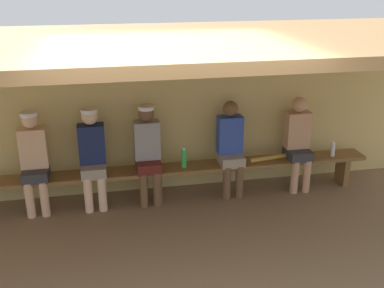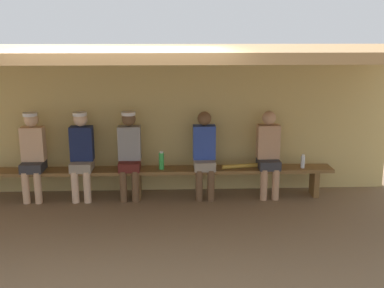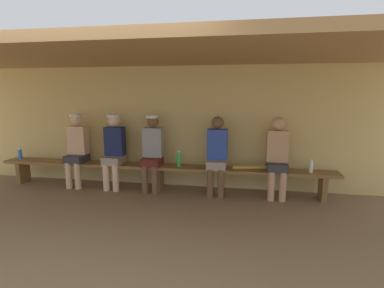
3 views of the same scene
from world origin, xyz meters
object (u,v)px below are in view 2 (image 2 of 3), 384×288
water_bottle_orange (161,161)px  player_in_red (33,152)px  player_in_blue (204,151)px  player_near_post (269,151)px  bench (138,174)px  baseball_bat (247,166)px  player_leftmost (129,151)px  water_bottle_blue (303,162)px  player_shirtless_tan (82,152)px

water_bottle_orange → player_in_red: bearing=179.3°
player_in_blue → player_near_post: same height
player_in_blue → water_bottle_orange: player_in_blue is taller
bench → water_bottle_orange: water_bottle_orange is taller
player_in_blue → water_bottle_orange: 0.67m
baseball_bat → player_in_red: bearing=170.3°
baseball_bat → player_leftmost: bearing=170.3°
player_in_blue → baseball_bat: 0.70m
player_in_blue → player_leftmost: size_ratio=0.99×
bench → player_leftmost: (-0.12, 0.00, 0.36)m
player_leftmost → baseball_bat: size_ratio=1.70×
bench → baseball_bat: 1.68m
water_bottle_blue → bench: bearing=179.1°
player_in_red → player_near_post: bearing=-0.0°
player_leftmost → player_near_post: (2.13, -0.00, -0.02)m
bench → water_bottle_orange: 0.42m
player_leftmost → water_bottle_orange: player_leftmost is taller
player_shirtless_tan → baseball_bat: size_ratio=1.70×
player_shirtless_tan → baseball_bat: (2.52, -0.00, -0.25)m
player_shirtless_tan → player_in_blue: bearing=-0.0°
player_leftmost → player_in_red: bearing=180.0°
bench → player_shirtless_tan: player_shirtless_tan is taller
player_in_red → player_leftmost: (1.45, 0.00, 0.00)m
player_near_post → player_leftmost: bearing=180.0°
water_bottle_blue → water_bottle_orange: size_ratio=0.76×
player_in_red → water_bottle_blue: bearing=-0.6°
bench → player_in_red: (-1.57, 0.00, 0.36)m
player_shirtless_tan → water_bottle_blue: player_shirtless_tan is taller
player_in_blue → baseball_bat: player_in_blue is taller
player_leftmost → water_bottle_blue: 2.67m
player_shirtless_tan → player_near_post: bearing=-0.0°
player_in_red → baseball_bat: (3.25, -0.00, -0.25)m
player_shirtless_tan → baseball_bat: bearing=-0.1°
player_in_blue → water_bottle_blue: player_in_blue is taller
water_bottle_orange → baseball_bat: bearing=0.8°
player_near_post → baseball_bat: 0.41m
player_in_red → player_leftmost: same height
player_near_post → water_bottle_blue: 0.56m
player_in_red → player_near_post: player_in_red is taller
player_in_blue → baseball_bat: bearing=-0.3°
player_leftmost → bench: bearing=-1.7°
player_leftmost → player_shirtless_tan: 0.72m
player_near_post → bench: bearing=-179.9°
bench → player_in_blue: (1.02, 0.00, 0.34)m
player_leftmost → water_bottle_blue: (2.66, -0.04, -0.19)m
player_shirtless_tan → water_bottle_blue: 3.39m
player_near_post → water_bottle_orange: size_ratio=4.75×
baseball_bat → player_shirtless_tan: bearing=170.3°
player_in_blue → baseball_bat: size_ratio=1.68×
player_leftmost → player_shirtless_tan: same height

